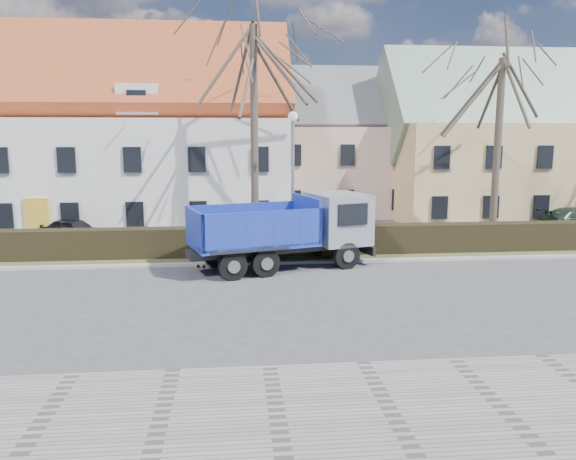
{
  "coord_description": "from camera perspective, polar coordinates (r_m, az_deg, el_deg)",
  "views": [
    {
      "loc": [
        -2.97,
        -18.37,
        5.44
      ],
      "look_at": [
        -0.86,
        3.7,
        1.6
      ],
      "focal_mm": 35.0,
      "sensor_mm": 36.0,
      "label": 1
    }
  ],
  "objects": [
    {
      "name": "ground",
      "position": [
        19.39,
        3.6,
        -6.49
      ],
      "size": [
        120.0,
        120.0,
        0.0
      ],
      "primitive_type": "plane",
      "color": "#414244"
    },
    {
      "name": "curb_far",
      "position": [
        23.78,
        1.86,
        -3.25
      ],
      "size": [
        80.0,
        0.3,
        0.12
      ],
      "primitive_type": "cube",
      "color": "#9F9B95",
      "rests_on": "ground"
    },
    {
      "name": "cart_frame",
      "position": [
        23.22,
        -9.22,
        -3.16
      ],
      "size": [
        0.68,
        0.53,
        0.55
      ],
      "primitive_type": null,
      "rotation": [
        0.0,
        0.0,
        -0.36
      ],
      "color": "silver",
      "rests_on": "ground"
    },
    {
      "name": "grass_strip",
      "position": [
        25.33,
        1.4,
        -2.46
      ],
      "size": [
        80.0,
        3.0,
        0.1
      ],
      "primitive_type": "cube",
      "color": "#434A29",
      "rests_on": "ground"
    },
    {
      "name": "tree_2",
      "position": [
        29.83,
        20.59,
        9.33
      ],
      "size": [
        8.0,
        8.0,
        11.0
      ],
      "primitive_type": null,
      "color": "#41382D",
      "rests_on": "ground"
    },
    {
      "name": "building_yellow",
      "position": [
        40.15,
        22.94,
        7.37
      ],
      "size": [
        18.8,
        10.8,
        8.5
      ],
      "primitive_type": null,
      "color": "tan",
      "rests_on": "ground"
    },
    {
      "name": "building_pink",
      "position": [
        39.02,
        4.88,
        7.68
      ],
      "size": [
        10.8,
        8.8,
        8.0
      ],
      "primitive_type": null,
      "color": "#CEA891",
      "rests_on": "ground"
    },
    {
      "name": "parked_car_a",
      "position": [
        30.39,
        -20.92,
        0.01
      ],
      "size": [
        3.78,
        2.73,
        1.2
      ],
      "primitive_type": "imported",
      "rotation": [
        0.0,
        0.0,
        1.14
      ],
      "color": "black",
      "rests_on": "ground"
    },
    {
      "name": "streetlight",
      "position": [
        25.6,
        0.49,
        4.88
      ],
      "size": [
        0.51,
        0.51,
        6.47
      ],
      "primitive_type": null,
      "color": "gray",
      "rests_on": "ground"
    },
    {
      "name": "tree_1",
      "position": [
        26.9,
        -3.46,
        11.7
      ],
      "size": [
        9.2,
        9.2,
        12.65
      ],
      "primitive_type": null,
      "color": "#41382D",
      "rests_on": "ground"
    },
    {
      "name": "dump_truck",
      "position": [
        22.64,
        -1.24,
        -0.13
      ],
      "size": [
        8.13,
        4.92,
        3.05
      ],
      "primitive_type": null,
      "rotation": [
        0.0,
        0.0,
        0.29
      ],
      "color": "navy",
      "rests_on": "ground"
    },
    {
      "name": "hedge",
      "position": [
        25.01,
        1.46,
        -1.22
      ],
      "size": [
        60.0,
        0.9,
        1.3
      ],
      "primitive_type": "cube",
      "color": "black",
      "rests_on": "ground"
    },
    {
      "name": "building_white",
      "position": [
        35.81,
        -21.95,
        8.02
      ],
      "size": [
        26.8,
        10.8,
        9.5
      ],
      "primitive_type": null,
      "color": "silver",
      "rests_on": "ground"
    },
    {
      "name": "sidewalk_near",
      "position": [
        11.64,
        10.51,
        -18.01
      ],
      "size": [
        80.0,
        5.0,
        0.08
      ],
      "primitive_type": "cube",
      "color": "gray",
      "rests_on": "ground"
    }
  ]
}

